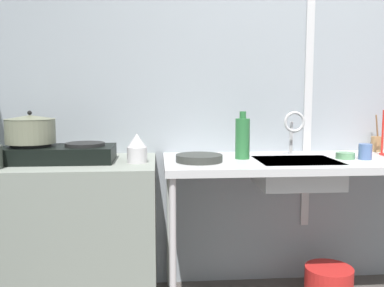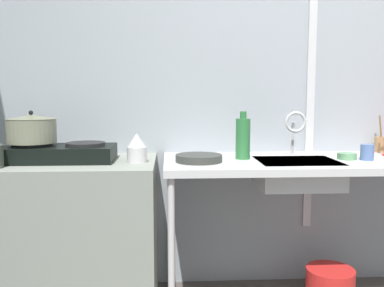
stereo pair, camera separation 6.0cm
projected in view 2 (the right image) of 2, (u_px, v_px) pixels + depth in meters
The scene contains 15 objects.
wall_back at pixel (298, 94), 2.73m from camera, with size 4.86×0.10×2.45m, color #979FA6.
wall_metal_strip at pixel (311, 75), 2.66m from camera, with size 0.05×0.01×1.96m, color silver.
counter_concrete at pixel (59, 237), 2.37m from camera, with size 1.09×0.64×0.86m, color gray.
counter_sink at pixel (316, 169), 2.41m from camera, with size 1.73×0.64×0.86m.
stove at pixel (59, 153), 2.32m from camera, with size 0.60×0.30×0.10m.
pot_on_left_burner at pixel (32, 129), 2.30m from camera, with size 0.27×0.27×0.18m.
percolator at pixel (137, 148), 2.28m from camera, with size 0.11×0.11×0.16m.
sink_basin at pixel (297, 173), 2.36m from camera, with size 0.44×0.37×0.15m, color silver.
faucet at pixel (295, 126), 2.50m from camera, with size 0.13×0.07×0.27m.
frying_pan at pixel (199, 158), 2.31m from camera, with size 0.26×0.26×0.04m, color #323530.
cup_by_rack at pixel (367, 152), 2.36m from camera, with size 0.07×0.07×0.09m, color #4E6AA0.
small_bowl_on_drainboard at pixel (347, 156), 2.39m from camera, with size 0.11×0.11×0.04m, color #609666.
bottle_by_sink at pixel (243, 138), 2.40m from camera, with size 0.08×0.08×0.27m.
utensil_jar at pixel (380, 144), 2.69m from camera, with size 0.07×0.07×0.24m.
bucket_on_floor at pixel (330, 286), 2.49m from camera, with size 0.28×0.28×0.21m, color red.
Camera 2 is at (-0.84, -1.25, 1.22)m, focal length 39.55 mm.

